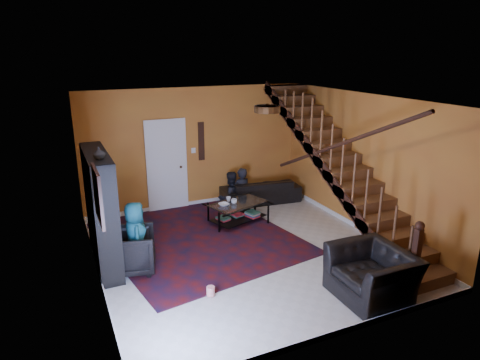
% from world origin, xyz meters
% --- Properties ---
extents(floor, '(5.50, 5.50, 0.00)m').
position_xyz_m(floor, '(0.00, 0.00, 0.00)').
color(floor, beige).
rests_on(floor, ground).
extents(room, '(5.50, 5.50, 5.50)m').
position_xyz_m(room, '(-1.33, 1.33, 0.05)').
color(room, '#C27E2B').
rests_on(room, ground).
extents(staircase, '(0.95, 5.02, 3.18)m').
position_xyz_m(staircase, '(2.12, -0.00, 1.40)').
color(staircase, brown).
rests_on(staircase, floor).
extents(bookshelf, '(0.35, 1.80, 2.00)m').
position_xyz_m(bookshelf, '(-2.40, 0.60, 0.96)').
color(bookshelf, black).
rests_on(bookshelf, floor).
extents(door, '(0.82, 0.05, 2.05)m').
position_xyz_m(door, '(-0.70, 2.73, 1.02)').
color(door, silver).
rests_on(door, floor).
extents(framed_picture, '(0.04, 0.74, 0.74)m').
position_xyz_m(framed_picture, '(-2.57, -0.90, 1.75)').
color(framed_picture, maroon).
rests_on(framed_picture, room).
extents(wall_hanging, '(0.14, 0.03, 0.90)m').
position_xyz_m(wall_hanging, '(0.15, 2.73, 1.55)').
color(wall_hanging, black).
rests_on(wall_hanging, room).
extents(ceiling_fixture, '(0.40, 0.40, 0.10)m').
position_xyz_m(ceiling_fixture, '(0.00, -0.80, 2.74)').
color(ceiling_fixture, '#3F2814').
rests_on(ceiling_fixture, room).
extents(rug, '(3.96, 4.36, 0.02)m').
position_xyz_m(rug, '(-0.62, 0.90, 0.01)').
color(rug, '#450C0C').
rests_on(rug, floor).
extents(sofa, '(1.98, 0.94, 0.56)m').
position_xyz_m(sofa, '(1.50, 2.30, 0.28)').
color(sofa, black).
rests_on(sofa, floor).
extents(armchair_left, '(0.98, 0.96, 0.74)m').
position_xyz_m(armchair_left, '(-2.05, 0.13, 0.37)').
color(armchair_left, black).
rests_on(armchair_left, floor).
extents(armchair_right, '(1.04, 1.18, 0.75)m').
position_xyz_m(armchair_right, '(1.11, -2.17, 0.38)').
color(armchair_right, black).
rests_on(armchair_right, floor).
extents(person_adult_a, '(0.53, 0.39, 1.35)m').
position_xyz_m(person_adult_a, '(1.00, 2.35, 0.22)').
color(person_adult_a, black).
rests_on(person_adult_a, sofa).
extents(person_adult_b, '(0.66, 0.54, 1.29)m').
position_xyz_m(person_adult_b, '(0.72, 2.35, 0.20)').
color(person_adult_b, black).
rests_on(person_adult_b, sofa).
extents(person_child, '(0.43, 0.62, 1.22)m').
position_xyz_m(person_child, '(-1.95, 0.13, 0.61)').
color(person_child, '#195F5F').
rests_on(person_child, armchair_left).
extents(coffee_table, '(1.35, 1.04, 0.46)m').
position_xyz_m(coffee_table, '(0.44, 1.29, 0.26)').
color(coffee_table, black).
rests_on(coffee_table, floor).
extents(cup_a, '(0.16, 0.16, 0.10)m').
position_xyz_m(cup_a, '(0.35, 1.30, 0.51)').
color(cup_a, '#999999').
rests_on(cup_a, coffee_table).
extents(cup_b, '(0.14, 0.14, 0.10)m').
position_xyz_m(cup_b, '(0.30, 1.48, 0.50)').
color(cup_b, '#999999').
rests_on(cup_b, coffee_table).
extents(bowl, '(0.25, 0.25, 0.05)m').
position_xyz_m(bowl, '(0.10, 1.26, 0.48)').
color(bowl, '#999999').
rests_on(bowl, coffee_table).
extents(vase, '(0.18, 0.18, 0.19)m').
position_xyz_m(vase, '(-2.41, 0.10, 2.10)').
color(vase, '#999999').
rests_on(vase, bookshelf).
extents(popcorn_bucket, '(0.15, 0.15, 0.14)m').
position_xyz_m(popcorn_bucket, '(-1.11, -1.17, 0.09)').
color(popcorn_bucket, red).
rests_on(popcorn_bucket, rug).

